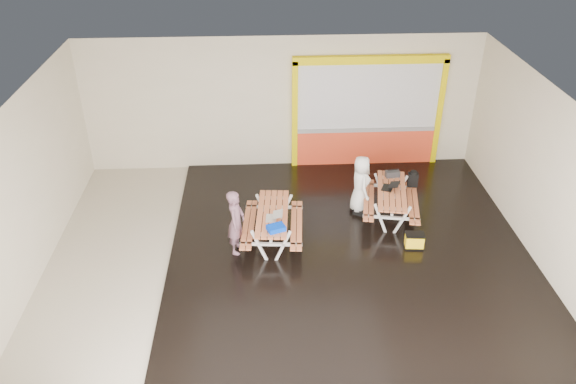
{
  "coord_description": "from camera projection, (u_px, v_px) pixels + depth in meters",
  "views": [
    {
      "loc": [
        -0.54,
        -9.55,
        7.28
      ],
      "look_at": [
        0.0,
        0.9,
        1.0
      ],
      "focal_mm": 35.54,
      "sensor_mm": 36.0,
      "label": 1
    }
  ],
  "objects": [
    {
      "name": "backpack",
      "position": [
        413.0,
        179.0,
        13.37
      ],
      "size": [
        0.25,
        0.19,
        0.39
      ],
      "color": "black",
      "rests_on": "picnic_table_right"
    },
    {
      "name": "laptop_left",
      "position": [
        274.0,
        217.0,
        11.76
      ],
      "size": [
        0.37,
        0.34,
        0.15
      ],
      "color": "silver",
      "rests_on": "picnic_table_left"
    },
    {
      "name": "person_right",
      "position": [
        361.0,
        184.0,
        12.98
      ],
      "size": [
        0.53,
        0.73,
        1.37
      ],
      "primitive_type": "imported",
      "rotation": [
        0.0,
        0.0,
        1.71
      ],
      "color": "white",
      "rests_on": "deck"
    },
    {
      "name": "laptop_right",
      "position": [
        390.0,
        187.0,
        12.84
      ],
      "size": [
        0.47,
        0.45,
        0.16
      ],
      "color": "black",
      "rests_on": "picnic_table_right"
    },
    {
      "name": "picnic_table_left",
      "position": [
        273.0,
        220.0,
        12.07
      ],
      "size": [
        1.39,
        1.94,
        0.74
      ],
      "color": "#BB653D",
      "rests_on": "deck"
    },
    {
      "name": "room",
      "position": [
        290.0,
        183.0,
        11.05
      ],
      "size": [
        10.02,
        8.02,
        3.52
      ],
      "color": "beige",
      "rests_on": "ground"
    },
    {
      "name": "kiosk",
      "position": [
        367.0,
        115.0,
        14.67
      ],
      "size": [
        3.88,
        0.16,
        3.0
      ],
      "color": "#EF4524",
      "rests_on": "room"
    },
    {
      "name": "person_left",
      "position": [
        236.0,
        222.0,
        11.62
      ],
      "size": [
        0.45,
        0.58,
        1.43
      ],
      "primitive_type": "imported",
      "rotation": [
        0.0,
        0.0,
        1.35
      ],
      "color": "#6B4858",
      "rests_on": "deck"
    },
    {
      "name": "toolbox",
      "position": [
        392.0,
        174.0,
        13.31
      ],
      "size": [
        0.34,
        0.2,
        0.19
      ],
      "color": "black",
      "rests_on": "picnic_table_right"
    },
    {
      "name": "fluke_bag",
      "position": [
        414.0,
        241.0,
        12.01
      ],
      "size": [
        0.42,
        0.29,
        0.34
      ],
      "color": "black",
      "rests_on": "deck"
    },
    {
      "name": "blue_pouch",
      "position": [
        276.0,
        228.0,
        11.4
      ],
      "size": [
        0.41,
        0.35,
        0.1
      ],
      "primitive_type": "cube",
      "rotation": [
        0.0,
        0.0,
        0.36
      ],
      "color": "#0131C5",
      "rests_on": "picnic_table_left"
    },
    {
      "name": "dark_case",
      "position": [
        362.0,
        211.0,
        13.18
      ],
      "size": [
        0.44,
        0.41,
        0.13
      ],
      "primitive_type": "cube",
      "rotation": [
        0.0,
        0.0,
        -0.52
      ],
      "color": "black",
      "rests_on": "deck"
    },
    {
      "name": "deck",
      "position": [
        349.0,
        252.0,
        11.99
      ],
      "size": [
        7.5,
        7.98,
        0.05
      ],
      "primitive_type": "cube",
      "color": "black",
      "rests_on": "room"
    },
    {
      "name": "picnic_table_right",
      "position": [
        391.0,
        196.0,
        12.89
      ],
      "size": [
        1.53,
        2.0,
        0.72
      ],
      "color": "#BB653D",
      "rests_on": "deck"
    }
  ]
}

